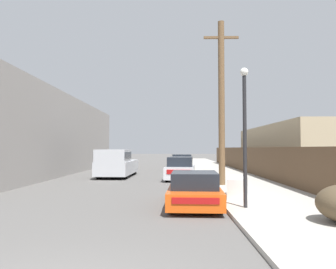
{
  "coord_description": "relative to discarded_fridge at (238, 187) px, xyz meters",
  "views": [
    {
      "loc": [
        1.55,
        -3.82,
        1.98
      ],
      "look_at": [
        1.34,
        10.2,
        2.56
      ],
      "focal_mm": 35.0,
      "sensor_mm": 36.0,
      "label": 1
    }
  ],
  "objects": [
    {
      "name": "sidewalk_curb",
      "position": [
        1.28,
        14.81,
        -0.45
      ],
      "size": [
        4.2,
        63.0,
        0.12
      ],
      "primitive_type": "cube",
      "color": "#ADA89E",
      "rests_on": "ground"
    },
    {
      "name": "discarded_fridge",
      "position": [
        0.0,
        0.0,
        0.0
      ],
      "size": [
        1.11,
        1.94,
        0.8
      ],
      "rotation": [
        0.0,
        0.0,
        -0.26
      ],
      "color": "white",
      "rests_on": "sidewalk_curb"
    },
    {
      "name": "parked_sports_car_red",
      "position": [
        -1.74,
        -1.3,
        0.03
      ],
      "size": [
        1.91,
        4.14,
        1.19
      ],
      "rotation": [
        0.0,
        0.0,
        -0.05
      ],
      "color": "#E05114",
      "rests_on": "ground"
    },
    {
      "name": "car_parked_mid",
      "position": [
        -1.98,
        8.05,
        0.16
      ],
      "size": [
        2.07,
        4.17,
        1.43
      ],
      "rotation": [
        0.0,
        0.0,
        -0.09
      ],
      "color": "silver",
      "rests_on": "ground"
    },
    {
      "name": "car_parked_far",
      "position": [
        -1.73,
        16.51,
        0.16
      ],
      "size": [
        1.98,
        4.43,
        1.43
      ],
      "rotation": [
        0.0,
        0.0,
        0.03
      ],
      "color": "silver",
      "rests_on": "ground"
    },
    {
      "name": "pickup_truck",
      "position": [
        -6.32,
        9.75,
        0.43
      ],
      "size": [
        2.27,
        5.55,
        1.89
      ],
      "rotation": [
        0.0,
        0.0,
        3.1
      ],
      "color": "silver",
      "rests_on": "ground"
    },
    {
      "name": "utility_pole",
      "position": [
        0.04,
        4.26,
        3.92
      ],
      "size": [
        1.8,
        0.32,
        8.43
      ],
      "color": "brown",
      "rests_on": "sidewalk_curb"
    },
    {
      "name": "street_lamp",
      "position": [
        -0.19,
        -2.15,
        2.19
      ],
      "size": [
        0.26,
        0.26,
        4.42
      ],
      "color": "#232326",
      "rests_on": "sidewalk_curb"
    },
    {
      "name": "wooden_fence",
      "position": [
        3.23,
        10.83,
        0.57
      ],
      "size": [
        0.08,
        38.24,
        1.92
      ],
      "primitive_type": "cube",
      "color": "brown",
      "rests_on": "sidewalk_curb"
    },
    {
      "name": "building_left_block",
      "position": [
        -13.61,
        12.7,
        2.46
      ],
      "size": [
        7.0,
        27.73,
        5.93
      ],
      "primitive_type": "cube",
      "color": "gray",
      "rests_on": "ground"
    },
    {
      "name": "building_right_house",
      "position": [
        7.92,
        14.76,
        1.4
      ],
      "size": [
        6.0,
        16.59,
        3.81
      ],
      "primitive_type": "cube",
      "color": "tan",
      "rests_on": "ground"
    }
  ]
}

